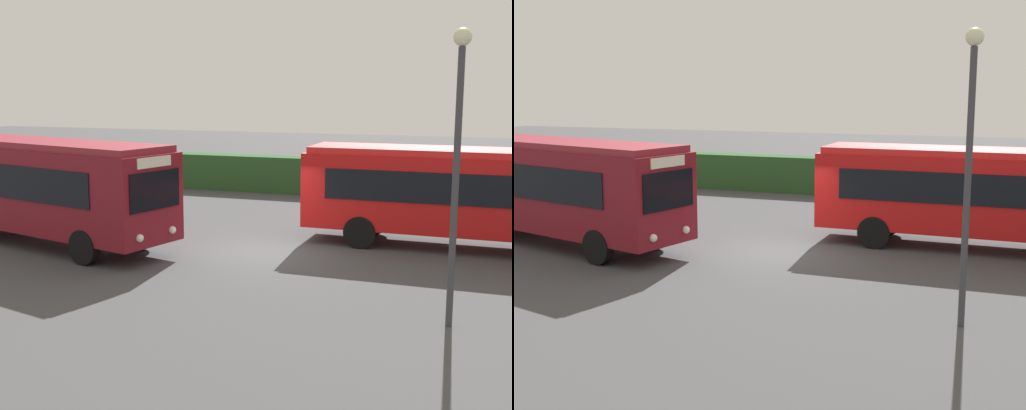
# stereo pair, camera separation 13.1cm
# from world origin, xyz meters

# --- Properties ---
(ground_plane) EXTENTS (101.20, 101.20, 0.00)m
(ground_plane) POSITION_xyz_m (0.00, 0.00, 0.00)
(ground_plane) COLOR #424244
(bus_maroon) EXTENTS (9.22, 4.60, 3.27)m
(bus_maroon) POSITION_xyz_m (-6.56, -1.30, 1.88)
(bus_maroon) COLOR maroon
(bus_maroon) RESTS_ON ground_plane
(bus_red) EXTENTS (10.09, 2.48, 3.06)m
(bus_red) POSITION_xyz_m (5.73, 2.54, 1.77)
(bus_red) COLOR red
(bus_red) RESTS_ON ground_plane
(hedge_row) EXTENTS (62.60, 1.17, 1.67)m
(hedge_row) POSITION_xyz_m (0.00, 11.50, 0.83)
(hedge_row) COLOR #285327
(hedge_row) RESTS_ON ground_plane
(lamppost) EXTENTS (0.36, 0.36, 6.06)m
(lamppost) POSITION_xyz_m (5.79, -4.76, 3.74)
(lamppost) COLOR #38383D
(lamppost) RESTS_ON ground_plane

